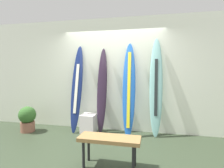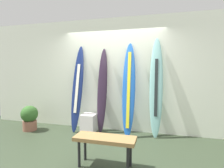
# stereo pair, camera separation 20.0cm
# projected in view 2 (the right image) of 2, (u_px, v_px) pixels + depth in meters

# --- Properties ---
(ground) EXTENTS (8.00, 8.00, 0.04)m
(ground) POSITION_uv_depth(u_px,v_px,m) (98.00, 151.00, 3.44)
(ground) COLOR #2E3927
(wall_back) EXTENTS (7.20, 0.20, 2.80)m
(wall_back) POSITION_uv_depth(u_px,v_px,m) (115.00, 75.00, 4.58)
(wall_back) COLOR white
(wall_back) RESTS_ON ground
(surfboard_navy) EXTENTS (0.29, 0.52, 2.13)m
(surfboard_navy) POSITION_uv_depth(u_px,v_px,m) (77.00, 89.00, 4.47)
(surfboard_navy) COLOR navy
(surfboard_navy) RESTS_ON ground
(surfboard_charcoal) EXTENTS (0.25, 0.37, 2.05)m
(surfboard_charcoal) POSITION_uv_depth(u_px,v_px,m) (102.00, 91.00, 4.38)
(surfboard_charcoal) COLOR #2A1D2E
(surfboard_charcoal) RESTS_ON ground
(surfboard_cobalt) EXTENTS (0.32, 0.50, 2.16)m
(surfboard_cobalt) POSITION_uv_depth(u_px,v_px,m) (129.00, 90.00, 4.12)
(surfboard_cobalt) COLOR blue
(surfboard_cobalt) RESTS_ON ground
(surfboard_seafoam) EXTENTS (0.30, 0.35, 2.25)m
(surfboard_seafoam) POSITION_uv_depth(u_px,v_px,m) (156.00, 88.00, 4.05)
(surfboard_seafoam) COLOR #81BEBA
(surfboard_seafoam) RESTS_ON ground
(display_block_left) EXTENTS (0.36, 0.36, 0.44)m
(display_block_left) POSITION_uv_depth(u_px,v_px,m) (89.00, 123.00, 4.43)
(display_block_left) COLOR white
(display_block_left) RESTS_ON ground
(potted_plant) EXTENTS (0.41, 0.41, 0.62)m
(potted_plant) POSITION_uv_depth(u_px,v_px,m) (30.00, 117.00, 4.53)
(potted_plant) COLOR #8D5A47
(potted_plant) RESTS_ON ground
(bench) EXTENTS (0.97, 0.33, 0.48)m
(bench) POSITION_uv_depth(u_px,v_px,m) (105.00, 141.00, 2.80)
(bench) COLOR olive
(bench) RESTS_ON ground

